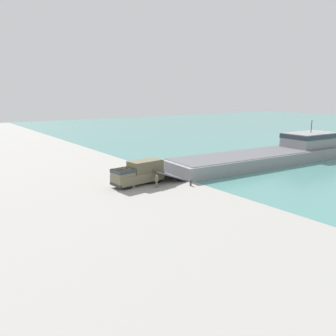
# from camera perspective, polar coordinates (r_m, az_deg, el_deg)

# --- Properties ---
(ground_plane) EXTENTS (240.00, 240.00, 0.00)m
(ground_plane) POSITION_cam_1_polar(r_m,az_deg,el_deg) (47.07, -3.39, -1.86)
(ground_plane) COLOR gray
(landing_craft) EXTENTS (11.40, 42.53, 7.03)m
(landing_craft) POSITION_cam_1_polar(r_m,az_deg,el_deg) (62.29, 18.22, 2.62)
(landing_craft) COLOR gray
(landing_craft) RESTS_ON ground_plane
(military_truck) EXTENTS (3.06, 7.41, 3.14)m
(military_truck) POSITION_cam_1_polar(r_m,az_deg,el_deg) (43.77, -5.14, -0.82)
(military_truck) COLOR #6B664C
(military_truck) RESTS_ON ground_plane
(soldier_on_ramp) EXTENTS (0.39, 0.50, 1.76)m
(soldier_on_ramp) POSITION_cam_1_polar(r_m,az_deg,el_deg) (42.15, -2.00, -2.12)
(soldier_on_ramp) COLOR #6B664C
(soldier_on_ramp) RESTS_ON ground_plane
(mooring_bollard) EXTENTS (0.29, 0.29, 0.81)m
(mooring_bollard) POSITION_cam_1_polar(r_m,az_deg,el_deg) (43.28, 3.97, -2.55)
(mooring_bollard) COLOR #333338
(mooring_bollard) RESTS_ON ground_plane
(cargo_crate) EXTENTS (0.91, 1.01, 0.71)m
(cargo_crate) POSITION_cam_1_polar(r_m,az_deg,el_deg) (42.63, -6.42, -2.95)
(cargo_crate) COLOR #6B664C
(cargo_crate) RESTS_ON ground_plane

